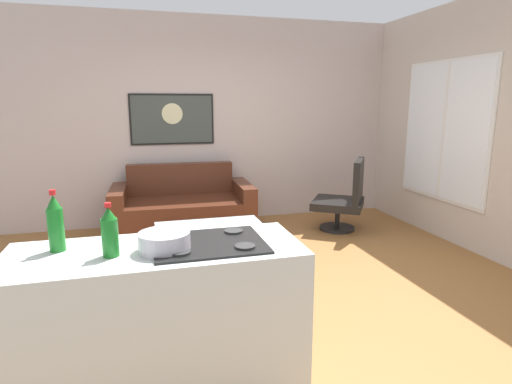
{
  "coord_description": "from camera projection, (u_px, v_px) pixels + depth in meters",
  "views": [
    {
      "loc": [
        -0.97,
        -3.43,
        1.65
      ],
      "look_at": [
        0.22,
        0.9,
        0.7
      ],
      "focal_mm": 29.49,
      "sensor_mm": 36.0,
      "label": 1
    }
  ],
  "objects": [
    {
      "name": "soda_bottle_2",
      "position": [
        110.0,
        232.0,
        2.1
      ],
      "size": [
        0.08,
        0.08,
        0.28
      ],
      "color": "#1A7021",
      "rests_on": "kitchen_counter"
    },
    {
      "name": "mixing_bowl",
      "position": [
        164.0,
        242.0,
        2.19
      ],
      "size": [
        0.27,
        0.27,
        0.1
      ],
      "color": "silver",
      "rests_on": "kitchen_counter"
    },
    {
      "name": "kitchen_counter",
      "position": [
        161.0,
        325.0,
        2.32
      ],
      "size": [
        1.55,
        0.61,
        0.92
      ],
      "color": "silver",
      "rests_on": "ground"
    },
    {
      "name": "soda_bottle",
      "position": [
        56.0,
        224.0,
        2.17
      ],
      "size": [
        0.08,
        0.08,
        0.33
      ],
      "color": "#1A7021",
      "rests_on": "kitchen_counter"
    },
    {
      "name": "window",
      "position": [
        444.0,
        131.0,
        5.07
      ],
      "size": [
        0.03,
        1.48,
        1.69
      ],
      "color": "silver"
    },
    {
      "name": "armchair",
      "position": [
        345.0,
        198.0,
        5.49
      ],
      "size": [
        0.89,
        0.9,
        0.95
      ],
      "color": "black",
      "rests_on": "ground"
    },
    {
      "name": "coffee_table",
      "position": [
        210.0,
        229.0,
        4.28
      ],
      "size": [
        1.09,
        0.63,
        0.42
      ],
      "color": "silver",
      "rests_on": "ground"
    },
    {
      "name": "ground",
      "position": [
        259.0,
        290.0,
        3.83
      ],
      "size": [
        6.4,
        6.4,
        0.04
      ],
      "primitive_type": "cube",
      "color": "#966232"
    },
    {
      "name": "couch",
      "position": [
        183.0,
        211.0,
        5.39
      ],
      "size": [
        1.77,
        0.96,
        0.87
      ],
      "color": "#4C2416",
      "rests_on": "ground"
    },
    {
      "name": "right_wall",
      "position": [
        487.0,
        127.0,
        4.5
      ],
      "size": [
        0.05,
        6.4,
        2.8
      ],
      "primitive_type": "cube",
      "color": "beige",
      "rests_on": "ground"
    },
    {
      "name": "back_wall",
      "position": [
        211.0,
        122.0,
        5.82
      ],
      "size": [
        6.4,
        0.05,
        2.8
      ],
      "primitive_type": "cube",
      "color": "beige",
      "rests_on": "ground"
    },
    {
      "name": "wall_painting",
      "position": [
        172.0,
        119.0,
        5.63
      ],
      "size": [
        1.11,
        0.03,
        0.67
      ],
      "color": "black"
    }
  ]
}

